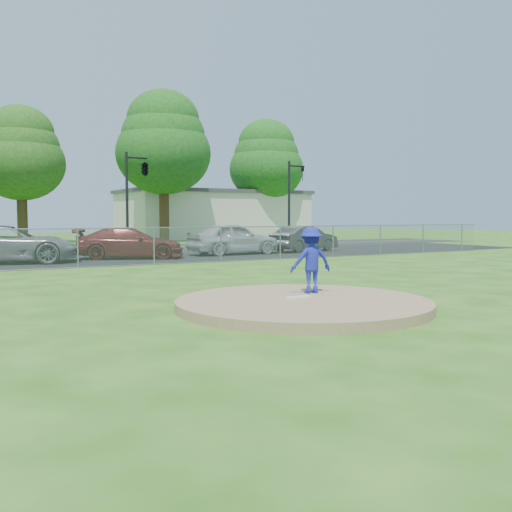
# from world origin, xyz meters

# --- Properties ---
(ground) EXTENTS (120.00, 120.00, 0.00)m
(ground) POSITION_xyz_m (0.00, 10.00, 0.00)
(ground) COLOR #275813
(ground) RESTS_ON ground
(pitchers_mound) EXTENTS (5.40, 5.40, 0.20)m
(pitchers_mound) POSITION_xyz_m (0.00, 0.00, 0.10)
(pitchers_mound) COLOR #927450
(pitchers_mound) RESTS_ON ground
(pitching_rubber) EXTENTS (0.60, 0.15, 0.04)m
(pitching_rubber) POSITION_xyz_m (0.00, 0.20, 0.22)
(pitching_rubber) COLOR white
(pitching_rubber) RESTS_ON pitchers_mound
(chain_link_fence) EXTENTS (40.00, 0.06, 1.50)m
(chain_link_fence) POSITION_xyz_m (0.00, 12.00, 0.75)
(chain_link_fence) COLOR gray
(chain_link_fence) RESTS_ON ground
(parking_lot) EXTENTS (50.00, 8.00, 0.01)m
(parking_lot) POSITION_xyz_m (0.00, 16.50, 0.01)
(parking_lot) COLOR black
(parking_lot) RESTS_ON ground
(street) EXTENTS (60.00, 7.00, 0.01)m
(street) POSITION_xyz_m (0.00, 24.00, 0.00)
(street) COLOR black
(street) RESTS_ON ground
(commercial_building) EXTENTS (16.40, 9.40, 4.30)m
(commercial_building) POSITION_xyz_m (16.00, 38.00, 2.16)
(commercial_building) COLOR beige
(commercial_building) RESTS_ON ground
(tree_center) EXTENTS (6.16, 6.16, 9.84)m
(tree_center) POSITION_xyz_m (-1.00, 34.00, 6.47)
(tree_center) COLOR #392815
(tree_center) RESTS_ON ground
(tree_right) EXTENTS (7.28, 7.28, 11.63)m
(tree_right) POSITION_xyz_m (9.00, 32.00, 7.65)
(tree_right) COLOR #3B2715
(tree_right) RESTS_ON ground
(tree_far_right) EXTENTS (6.72, 6.72, 10.74)m
(tree_far_right) POSITION_xyz_m (20.00, 35.00, 7.06)
(tree_far_right) COLOR #372414
(tree_far_right) RESTS_ON ground
(traffic_signal_center) EXTENTS (1.42, 2.48, 5.60)m
(traffic_signal_center) POSITION_xyz_m (3.97, 22.00, 4.61)
(traffic_signal_center) COLOR black
(traffic_signal_center) RESTS_ON ground
(traffic_signal_right) EXTENTS (1.28, 0.20, 5.60)m
(traffic_signal_right) POSITION_xyz_m (14.24, 22.00, 3.36)
(traffic_signal_right) COLOR black
(traffic_signal_right) RESTS_ON ground
(pitcher) EXTENTS (1.06, 0.73, 1.51)m
(pitcher) POSITION_xyz_m (0.73, 0.75, 0.96)
(pitcher) COLOR #1C269B
(pitcher) RESTS_ON pitchers_mound
(parked_car_gray) EXTENTS (6.11, 3.83, 1.58)m
(parked_car_gray) POSITION_xyz_m (-4.01, 15.73, 0.80)
(parked_car_gray) COLOR gray
(parked_car_gray) RESTS_ON parking_lot
(parked_car_darkred) EXTENTS (5.27, 3.67, 1.42)m
(parked_car_darkred) POSITION_xyz_m (1.17, 15.73, 0.72)
(parked_car_darkred) COLOR maroon
(parked_car_darkred) RESTS_ON parking_lot
(parked_car_pearl) EXTENTS (4.80, 2.05, 1.61)m
(parked_car_pearl) POSITION_xyz_m (6.63, 15.90, 0.82)
(parked_car_pearl) COLOR #B7BABC
(parked_car_pearl) RESTS_ON parking_lot
(parked_car_charcoal) EXTENTS (4.45, 2.47, 1.39)m
(parked_car_charcoal) POSITION_xyz_m (11.20, 16.13, 0.71)
(parked_car_charcoal) COLOR #29292C
(parked_car_charcoal) RESTS_ON parking_lot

